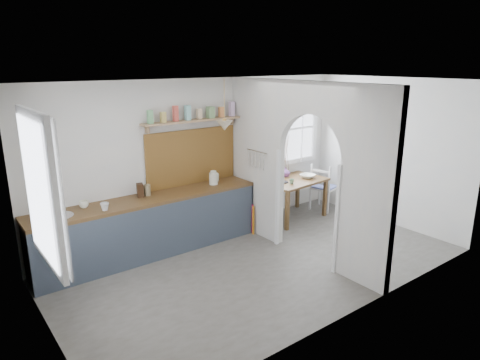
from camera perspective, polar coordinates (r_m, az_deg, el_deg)
floor at (r=6.38m, az=3.05°, el=-11.06°), size 5.80×3.20×0.01m
ceiling at (r=5.71m, az=3.43°, el=12.96°), size 5.80×3.20×0.01m
walls at (r=5.91m, az=3.23°, el=0.28°), size 5.81×3.21×2.60m
partition at (r=6.38m, az=7.71°, el=2.70°), size 0.12×3.20×2.60m
kitchen_window at (r=4.57m, az=-25.26°, el=-1.27°), size 0.10×1.16×1.50m
nook_window at (r=8.17m, az=5.81°, el=6.64°), size 1.76×0.10×1.30m
counter at (r=6.67m, az=-11.92°, el=-5.89°), size 3.50×0.60×0.90m
sink at (r=6.10m, az=-23.12°, el=-4.55°), size 0.40×0.40×0.02m
backsplash at (r=7.03m, az=-6.41°, el=3.10°), size 1.65×0.03×0.90m
shelf at (r=6.85m, az=-6.21°, el=8.34°), size 1.75×0.20×0.21m
pendant_lamp at (r=6.78m, az=-2.08°, el=7.27°), size 0.26×0.26×0.16m
utensil_rail at (r=6.93m, az=2.27°, el=3.85°), size 0.02×0.50×0.02m
dining_table at (r=8.06m, az=7.06°, el=-2.51°), size 1.26×0.89×0.74m
chair_left at (r=7.50m, az=1.73°, el=-3.19°), size 0.53×0.53×0.89m
chair_right at (r=8.61m, az=11.17°, el=-0.85°), size 0.52×0.52×0.93m
kettle at (r=7.02m, az=-3.56°, el=0.32°), size 0.19×0.16×0.23m
mug_a at (r=6.09m, az=-17.59°, el=-3.41°), size 0.14×0.14×0.11m
mug_b at (r=6.29m, az=-20.10°, el=-3.06°), size 0.16×0.16×0.10m
knife_block at (r=6.54m, az=-13.18°, el=-1.34°), size 0.13×0.15×0.20m
jar at (r=6.59m, az=-12.28°, el=-1.32°), size 0.13×0.13×0.17m
towel_magenta at (r=7.29m, az=1.68°, el=-5.19°), size 0.02×0.03×0.51m
towel_orange at (r=7.28m, az=1.78°, el=-5.42°), size 0.02×0.03×0.52m
bowl at (r=8.11m, az=9.01°, el=0.53°), size 0.33×0.33×0.07m
table_cup at (r=7.68m, az=6.90°, el=-0.18°), size 0.10×0.10×0.08m
plate at (r=7.76m, az=5.72°, el=-0.25°), size 0.23×0.23×0.02m
vase at (r=8.13m, az=6.10°, el=1.08°), size 0.20×0.20×0.18m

